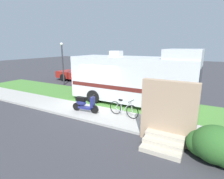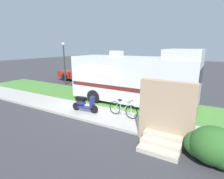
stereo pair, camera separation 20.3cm
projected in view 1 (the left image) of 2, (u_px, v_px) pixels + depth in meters
ground_plane at (97, 106)px, 10.95m from camera, size 80.00×80.00×0.00m
sidewalk at (85, 111)px, 9.92m from camera, size 24.00×2.00×0.12m
grass_strip at (109, 99)px, 12.21m from camera, size 24.00×3.40×0.08m
motorhome_rv at (134, 78)px, 11.06m from camera, size 7.64×2.78×3.44m
scooter at (84, 104)px, 9.60m from camera, size 1.57×0.50×0.97m
bicycle at (124, 109)px, 9.00m from camera, size 1.70×0.52×0.90m
pickup_truck_near at (85, 72)px, 18.11m from camera, size 5.50×2.29×1.83m
porch_steps at (167, 120)px, 6.56m from camera, size 2.00×1.26×2.40m
bush_by_porch at (215, 146)px, 5.58m from camera, size 1.68×1.26×1.19m
bottle_green at (171, 129)px, 7.45m from camera, size 0.08×0.08×0.29m
bottle_spare at (179, 128)px, 7.53m from camera, size 0.06×0.06×0.28m
street_lamp_post at (63, 59)px, 16.32m from camera, size 0.28×0.28×3.89m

